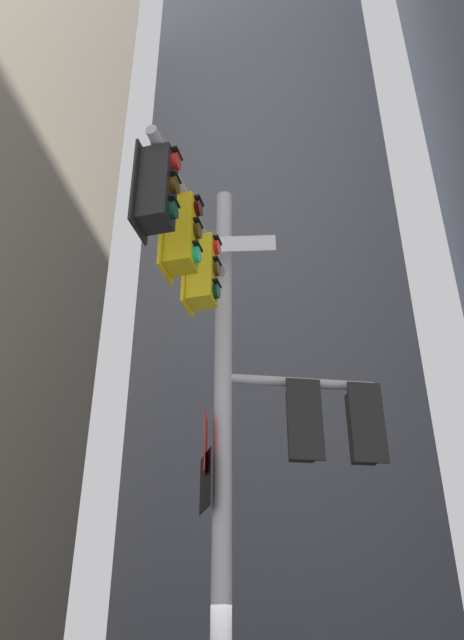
% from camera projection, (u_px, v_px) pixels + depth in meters
% --- Properties ---
extents(building_mid_block, '(12.21, 12.21, 43.33)m').
position_uv_depth(building_mid_block, '(276.00, 271.00, 35.23)').
color(building_mid_block, slate).
rests_on(building_mid_block, ground).
extents(signal_pole_assembly, '(2.92, 3.88, 8.66)m').
position_uv_depth(signal_pole_assembly, '(235.00, 378.00, 7.92)').
color(signal_pole_assembly, '#B2B2B5').
rests_on(signal_pole_assembly, ground).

